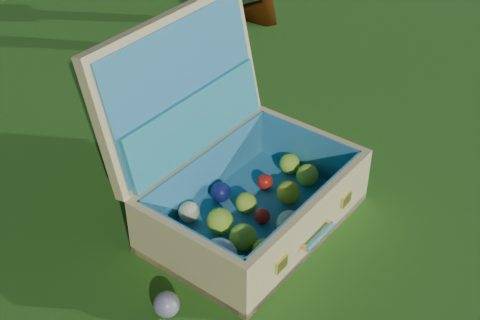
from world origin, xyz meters
TOP-DOWN VIEW (x-y plane):
  - ground at (0.00, 0.00)m, footprint 60.00×60.00m
  - stray_ball at (-0.44, -0.08)m, footprint 0.06×0.06m
  - suitcase at (-0.15, 0.15)m, footprint 0.69×0.65m

SIDE VIEW (x-z plane):
  - ground at x=0.00m, z-range 0.00..0.00m
  - stray_ball at x=-0.44m, z-range 0.00..0.06m
  - suitcase at x=-0.15m, z-range -0.11..0.41m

